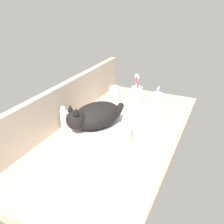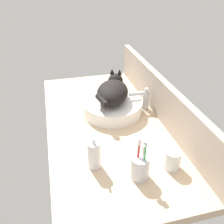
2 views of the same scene
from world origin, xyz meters
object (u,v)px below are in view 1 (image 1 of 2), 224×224
Objects in this scene: soap_dispenser at (157,103)px; water_glass at (115,93)px; sink_basin at (97,132)px; cat at (95,115)px; toothbrush_cup at (137,94)px; faucet at (65,117)px.

soap_dispenser is 1.84× the size of water_glass.
cat is (-1.29, 0.46, 9.47)cm from sink_basin.
cat reaches higher than toothbrush_cup.
sink_basin is 1.80× the size of toothbrush_cup.
sink_basin is 19.09cm from faucet.
faucet reaches higher than water_glass.
toothbrush_cup is (52.28, -2.31, -7.77)cm from cat.
faucet is (1.81, 18.28, -5.87)cm from cat.
soap_dispenser is at bearing -122.15° from toothbrush_cup.
faucet is (0.52, 18.74, 3.60)cm from sink_basin.
water_glass is at bearing 14.92° from sink_basin.
water_glass is (8.60, 31.40, -2.56)cm from soap_dispenser.
toothbrush_cup is 15.15cm from water_glass.
sink_basin is at bearing 155.81° from soap_dispenser.
faucet is at bearing 157.81° from toothbrush_cup.
sink_basin is 2.48× the size of faucet.
water_glass is (48.75, -5.62, -3.46)cm from faucet.
toothbrush_cup is at bearing 57.85° from soap_dispenser.
sink_basin is 51.06cm from toothbrush_cup.
toothbrush_cup reaches higher than water_glass.
toothbrush_cup is at bearing -2.53° from cat.
faucet is 0.73× the size of toothbrush_cup.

